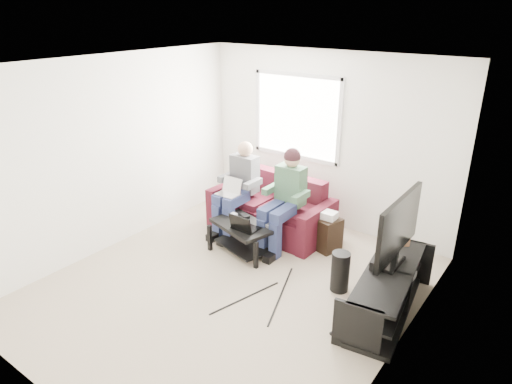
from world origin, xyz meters
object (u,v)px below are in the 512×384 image
(tv, at_px, (399,228))
(subwoofer, at_px, (340,272))
(end_table, at_px, (327,232))
(sofa, at_px, (272,211))
(tv_stand, at_px, (387,293))
(coffee_table, at_px, (243,231))

(tv, distance_m, subwoofer, 0.96)
(subwoofer, bearing_deg, end_table, 127.06)
(sofa, height_order, subwoofer, sofa)
(tv, bearing_deg, end_table, 147.77)
(subwoofer, bearing_deg, tv_stand, -6.53)
(tv, relative_size, subwoofer, 2.22)
(end_table, bearing_deg, tv, -32.23)
(tv_stand, relative_size, end_table, 2.93)
(end_table, bearing_deg, tv_stand, -35.48)
(coffee_table, bearing_deg, sofa, 94.26)
(tv_stand, height_order, tv, tv)
(tv, distance_m, end_table, 1.59)
(coffee_table, distance_m, subwoofer, 1.49)
(subwoofer, height_order, end_table, end_table)
(sofa, distance_m, end_table, 0.95)
(sofa, distance_m, coffee_table, 0.80)
(tv_stand, bearing_deg, tv, 91.47)
(tv_stand, bearing_deg, sofa, 157.25)
(sofa, relative_size, tv, 1.63)
(sofa, height_order, end_table, sofa)
(sofa, bearing_deg, tv, -20.46)
(sofa, xyz_separation_m, tv_stand, (2.15, -0.90, -0.07))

